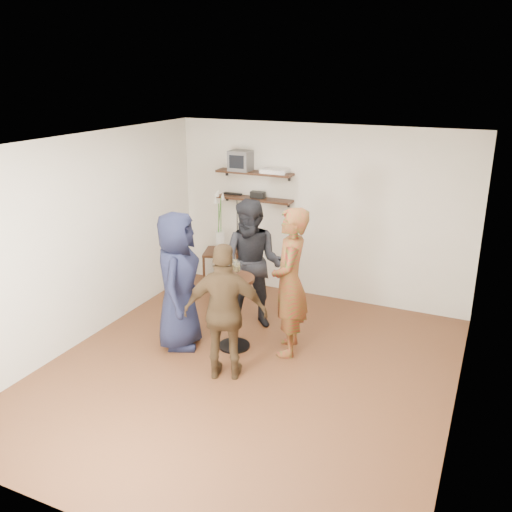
{
  "coord_description": "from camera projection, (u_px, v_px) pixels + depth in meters",
  "views": [
    {
      "loc": [
        2.38,
        -4.95,
        3.31
      ],
      "look_at": [
        -0.07,
        0.4,
        1.28
      ],
      "focal_mm": 38.0,
      "sensor_mm": 36.0,
      "label": 1
    }
  ],
  "objects": [
    {
      "name": "power_strip",
      "position": [
        233.0,
        194.0,
        8.42
      ],
      "size": [
        0.3,
        0.05,
        0.03
      ],
      "primitive_type": "cube",
      "color": "black",
      "rests_on": "shelf_lower"
    },
    {
      "name": "wine_glass_bl",
      "position": [
        233.0,
        265.0,
        6.55
      ],
      "size": [
        0.07,
        0.07,
        0.2
      ],
      "color": "silver",
      "rests_on": "drinks_table"
    },
    {
      "name": "shelf_upper",
      "position": [
        254.0,
        173.0,
        8.1
      ],
      "size": [
        1.2,
        0.25,
        0.04
      ],
      "primitive_type": "cube",
      "color": "black",
      "rests_on": "room"
    },
    {
      "name": "dvd_deck",
      "position": [
        275.0,
        171.0,
        7.95
      ],
      "size": [
        0.4,
        0.24,
        0.06
      ],
      "primitive_type": "cube",
      "color": "silver",
      "rests_on": "shelf_upper"
    },
    {
      "name": "vase_lilies",
      "position": [
        220.0,
        232.0,
        8.46
      ],
      "size": [
        0.2,
        0.2,
        1.02
      ],
      "rotation": [
        0.0,
        0.0,
        0.32
      ],
      "color": "silver",
      "rests_on": "side_table"
    },
    {
      "name": "wine_glass_fl",
      "position": [
        228.0,
        268.0,
        6.48
      ],
      "size": [
        0.06,
        0.06,
        0.19
      ],
      "color": "silver",
      "rests_on": "drinks_table"
    },
    {
      "name": "person_navy",
      "position": [
        178.0,
        281.0,
        6.62
      ],
      "size": [
        0.8,
        0.98,
        1.74
      ],
      "primitive_type": "imported",
      "rotation": [
        0.0,
        0.0,
        1.9
      ],
      "color": "#161A32",
      "rests_on": "room"
    },
    {
      "name": "drinks_table",
      "position": [
        234.0,
        303.0,
        6.64
      ],
      "size": [
        0.51,
        0.51,
        0.94
      ],
      "color": "black",
      "rests_on": "room"
    },
    {
      "name": "wine_glass_br",
      "position": [
        235.0,
        266.0,
        6.49
      ],
      "size": [
        0.07,
        0.07,
        0.22
      ],
      "color": "silver",
      "rests_on": "drinks_table"
    },
    {
      "name": "shelf_lower",
      "position": [
        254.0,
        199.0,
        8.23
      ],
      "size": [
        1.2,
        0.25,
        0.04
      ],
      "primitive_type": "cube",
      "color": "black",
      "rests_on": "room"
    },
    {
      "name": "person_dark",
      "position": [
        253.0,
        264.0,
        7.16
      ],
      "size": [
        0.9,
        0.73,
        1.74
      ],
      "primitive_type": "imported",
      "rotation": [
        0.0,
        0.0,
        0.09
      ],
      "color": "black",
      "rests_on": "room"
    },
    {
      "name": "radio",
      "position": [
        258.0,
        195.0,
        8.19
      ],
      "size": [
        0.22,
        0.1,
        0.1
      ],
      "primitive_type": "cube",
      "color": "black",
      "rests_on": "shelf_lower"
    },
    {
      "name": "wine_glass_fr",
      "position": [
        237.0,
        268.0,
        6.43
      ],
      "size": [
        0.07,
        0.07,
        0.21
      ],
      "color": "silver",
      "rests_on": "drinks_table"
    },
    {
      "name": "crt_monitor",
      "position": [
        241.0,
        161.0,
        8.13
      ],
      "size": [
        0.32,
        0.3,
        0.3
      ],
      "primitive_type": "cube",
      "color": "#59595B",
      "rests_on": "shelf_upper"
    },
    {
      "name": "room",
      "position": [
        246.0,
        266.0,
        5.85
      ],
      "size": [
        4.58,
        5.08,
        2.68
      ],
      "color": "#4F2A19",
      "rests_on": "ground"
    },
    {
      "name": "person_brown",
      "position": [
        226.0,
        313.0,
        5.93
      ],
      "size": [
        1.0,
        0.67,
        1.58
      ],
      "primitive_type": "imported",
      "rotation": [
        0.0,
        0.0,
        3.48
      ],
      "color": "#402E1B",
      "rests_on": "room"
    },
    {
      "name": "person_plaid",
      "position": [
        290.0,
        282.0,
        6.44
      ],
      "size": [
        0.6,
        0.76,
        1.82
      ],
      "primitive_type": "imported",
      "rotation": [
        0.0,
        0.0,
        -1.29
      ],
      "color": "#A3121C",
      "rests_on": "room"
    },
    {
      "name": "side_table",
      "position": [
        221.0,
        257.0,
        8.59
      ],
      "size": [
        0.63,
        0.63,
        0.59
      ],
      "rotation": [
        0.0,
        0.0,
        0.32
      ],
      "color": "black",
      "rests_on": "room"
    }
  ]
}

